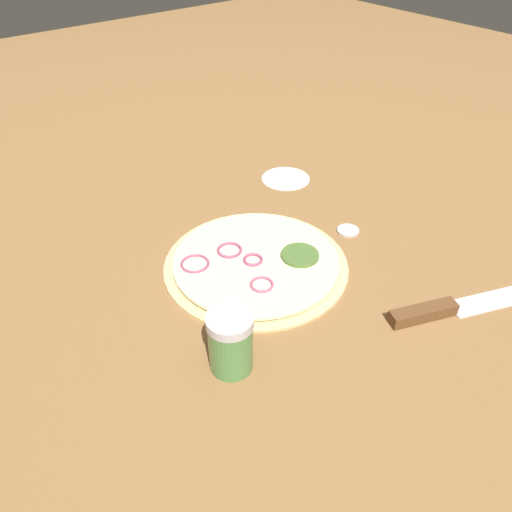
{
  "coord_description": "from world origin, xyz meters",
  "views": [
    {
      "loc": [
        0.36,
        0.44,
        0.47
      ],
      "look_at": [
        0.0,
        0.0,
        0.02
      ],
      "focal_mm": 35.0,
      "sensor_mm": 36.0,
      "label": 1
    }
  ],
  "objects_px": {
    "loose_cap": "(348,230)",
    "spice_jar": "(231,342)",
    "pizza": "(256,263)",
    "knife": "(456,306)"
  },
  "relations": [
    {
      "from": "pizza",
      "to": "knife",
      "type": "distance_m",
      "value": 0.28
    },
    {
      "from": "spice_jar",
      "to": "loose_cap",
      "type": "relative_size",
      "value": 2.23
    },
    {
      "from": "pizza",
      "to": "knife",
      "type": "xyz_separation_m",
      "value": [
        -0.15,
        0.24,
        0.0
      ]
    },
    {
      "from": "pizza",
      "to": "spice_jar",
      "type": "xyz_separation_m",
      "value": [
        0.14,
        0.13,
        0.03
      ]
    },
    {
      "from": "loose_cap",
      "to": "pizza",
      "type": "bearing_deg",
      "value": -8.15
    },
    {
      "from": "knife",
      "to": "spice_jar",
      "type": "height_order",
      "value": "spice_jar"
    },
    {
      "from": "pizza",
      "to": "spice_jar",
      "type": "bearing_deg",
      "value": 42.26
    },
    {
      "from": "pizza",
      "to": "knife",
      "type": "relative_size",
      "value": 0.94
    },
    {
      "from": "loose_cap",
      "to": "knife",
      "type": "bearing_deg",
      "value": 83.98
    },
    {
      "from": "loose_cap",
      "to": "spice_jar",
      "type": "bearing_deg",
      "value": 18.22
    }
  ]
}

